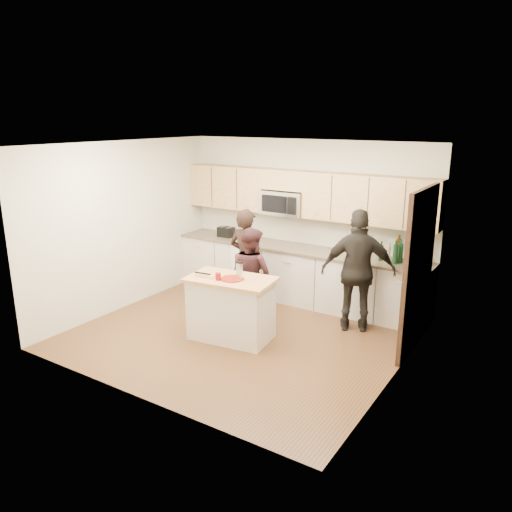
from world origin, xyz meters
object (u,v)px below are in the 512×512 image
Objects in this scene: island at (231,308)px; toaster at (226,232)px; woman_center at (251,274)px; woman_left at (246,260)px; woman_right at (358,271)px.

toaster is at bearing 120.05° from island.
woman_center is (-0.13, 0.72, 0.28)m from island.
woman_center is (0.31, -0.33, -0.10)m from woman_left.
toaster is at bearing -35.65° from woman_right.
woman_center is at bearing 92.72° from island.
woman_right is (1.82, 0.18, 0.07)m from woman_left.
island is 0.77× the size of woman_left.
island is at bearing 114.03° from woman_center.
woman_left is 1.83m from woman_right.
woman_center reaches higher than island.
woman_center is (1.27, -1.10, -0.30)m from toaster.
toaster is 1.70m from woman_center.
woman_center reaches higher than toaster.
toaster is (-1.40, 1.82, 0.57)m from island.
woman_left reaches higher than island.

